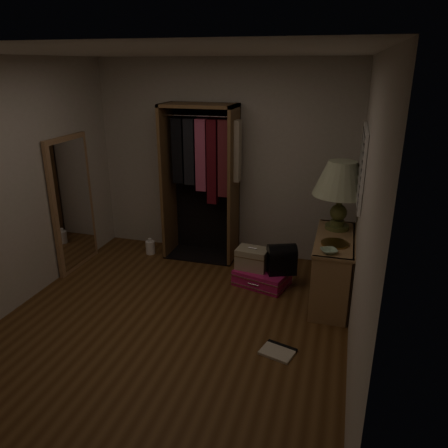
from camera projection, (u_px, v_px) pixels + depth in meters
The scene contains 13 objects.
ground at pixel (170, 325), 4.46m from camera, with size 4.00×4.00×0.00m, color #533317.
room_walls at pixel (173, 183), 3.96m from camera, with size 3.52×4.02×2.60m.
console_bookshelf at pixel (333, 266), 4.85m from camera, with size 0.42×1.12×0.75m.
open_wardrobe at pixel (204, 170), 5.69m from camera, with size 1.01×0.50×2.05m.
floor_mirror at pixel (73, 204), 5.50m from camera, with size 0.06×0.80×1.70m.
pink_suitcase at pixel (262, 277), 5.26m from camera, with size 0.72×0.60×0.19m.
train_case at pixel (252, 258), 5.23m from camera, with size 0.40×0.30×0.27m.
black_bag at pixel (282, 258), 5.11m from camera, with size 0.39×0.32×0.36m.
table_lamp at pixel (341, 180), 4.77m from camera, with size 0.82×0.82×0.78m.
brass_tray at pixel (335, 243), 4.53m from camera, with size 0.34×0.34×0.02m.
ceramic_bowl at pixel (329, 251), 4.32m from camera, with size 0.16×0.16×0.04m, color #A0C0A3.
white_jug at pixel (150, 247), 6.11m from camera, with size 0.15×0.15×0.23m.
floor_book at pixel (278, 351), 4.05m from camera, with size 0.35×0.31×0.03m.
Camera 1 is at (1.58, -3.52, 2.52)m, focal length 35.00 mm.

